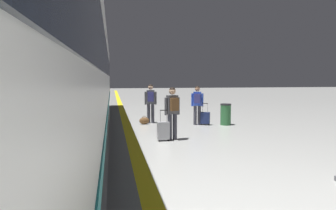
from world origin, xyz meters
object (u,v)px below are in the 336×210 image
Objects in this scene: suitcase_near at (163,130)px; waste_bin at (226,114)px; passenger_mid at (197,102)px; passenger_near at (173,109)px; suitcase_mid at (205,118)px; duffel_bag_far at (144,121)px; high_speed_train at (48,58)px; passenger_far at (151,100)px.

waste_bin is at bearing 41.95° from suitcase_near.
passenger_mid is 1.83× the size of waste_bin.
passenger_near reaches higher than suitcase_mid.
waste_bin is at bearing -13.91° from duffel_bag_far.
suitcase_near is (-0.32, -0.11, -0.68)m from passenger_near.
passenger_near is at bearing 22.51° from high_speed_train.
passenger_near is at bearing -124.52° from suitcase_mid.
high_speed_train is 18.11× the size of passenger_mid.
suitcase_near is 0.58× the size of passenger_far.
waste_bin is (3.17, 2.85, 0.12)m from suitcase_near.
passenger_mid is at bearing 57.41° from suitcase_near.
passenger_far is (-1.89, 0.89, 0.03)m from passenger_mid.
passenger_mid is 1.78× the size of suitcase_mid.
passenger_mid is 0.97× the size of passenger_far.
passenger_near is 3.58m from suitcase_mid.
suitcase_near reaches higher than duffel_bag_far.
high_speed_train is 6.98m from passenger_mid.
suitcase_near is 2.28× the size of duffel_bag_far.
waste_bin is (0.86, -0.15, 0.15)m from suitcase_mid.
passenger_mid is at bearing 40.73° from high_speed_train.
high_speed_train is at bearing -121.53° from passenger_far.
passenger_far is (0.10, 4.00, 0.69)m from suitcase_near.
passenger_near is at bearing -86.63° from passenger_far.
duffel_bag_far is at bearing 98.69° from passenger_near.
passenger_far is (-2.21, 1.00, 0.72)m from suitcase_mid.
suitcase_mid is (1.99, 2.89, -0.71)m from passenger_near.
duffel_bag_far is (2.96, 5.03, -2.35)m from high_speed_train.
passenger_mid is at bearing 162.10° from suitcase_mid.
duffel_bag_far is 0.48× the size of waste_bin.
waste_bin is at bearing -12.26° from passenger_mid.
passenger_mid is 2.43m from duffel_bag_far.
passenger_mid is at bearing 60.99° from passenger_near.
high_speed_train is at bearing -157.12° from suitcase_near.
suitcase_near is at bearing -138.05° from waste_bin.
high_speed_train is at bearing -141.67° from suitcase_mid.
passenger_far reaches higher than waste_bin.
passenger_mid is at bearing 167.74° from waste_bin.
passenger_near is 0.99× the size of passenger_far.
passenger_near reaches higher than suitcase_near.
passenger_near is 3.98m from waste_bin.
waste_bin is (1.18, -0.26, -0.53)m from passenger_mid.
high_speed_train is 17.50× the size of passenger_far.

